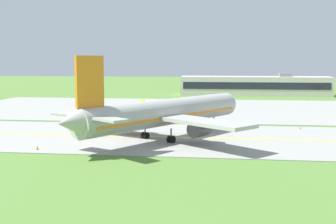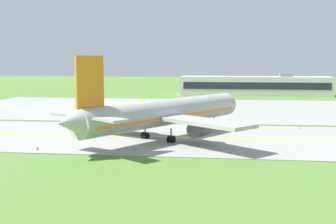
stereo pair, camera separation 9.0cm
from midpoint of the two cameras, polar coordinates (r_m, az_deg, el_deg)
ground_plane at (r=69.80m, az=1.24°, el=-3.35°), size 500.00×500.00×0.00m
taxiway_strip at (r=69.79m, az=1.24°, el=-3.31°), size 240.00×28.00×0.10m
apron_pad at (r=111.04m, az=8.71°, el=0.35°), size 140.00×52.00×0.10m
taxiway_centreline at (r=69.78m, az=1.24°, el=-3.26°), size 220.00×0.60×0.01m
airplane_lead at (r=67.74m, az=-0.52°, el=-0.12°), size 29.44×35.28×12.70m
service_truck_fuel at (r=94.61m, az=-9.77°, el=0.14°), size 5.10×6.10×2.60m
service_truck_catering at (r=111.06m, az=-9.66°, el=1.11°), size 3.22×6.28×2.60m
service_truck_pushback at (r=107.68m, az=-2.36°, el=1.02°), size 5.56×5.81×2.65m
terminal_building at (r=155.72m, az=11.04°, el=3.30°), size 50.36×10.34×7.67m
traffic_cone_near_edge at (r=81.40m, az=16.50°, el=-1.97°), size 0.44×0.44×0.60m
traffic_cone_mid_edge at (r=62.91m, az=-16.42°, el=-4.46°), size 0.44×0.44×0.60m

